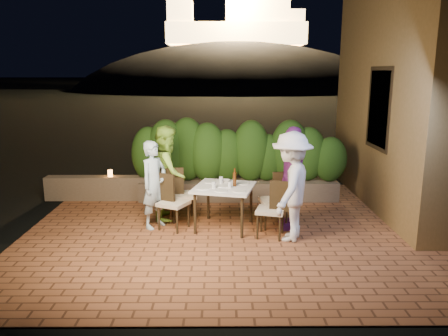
{
  "coord_description": "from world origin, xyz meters",
  "views": [
    {
      "loc": [
        -0.17,
        -6.71,
        2.68
      ],
      "look_at": [
        -0.12,
        0.64,
        1.05
      ],
      "focal_mm": 35.0,
      "sensor_mm": 36.0,
      "label": 1
    }
  ],
  "objects_px": {
    "chair_right_back": "(274,200)",
    "parapet_lamp": "(110,173)",
    "diner_green": "(168,172)",
    "chair_right_front": "(271,209)",
    "diner_white": "(291,187)",
    "diner_blue": "(154,185)",
    "dining_table": "(224,207)",
    "chair_left_front": "(173,202)",
    "bowl": "(226,181)",
    "diner_purple": "(293,178)",
    "beer_bottle": "(235,177)",
    "chair_left_back": "(183,194)"
  },
  "relations": [
    {
      "from": "diner_green",
      "to": "parapet_lamp",
      "type": "height_order",
      "value": "diner_green"
    },
    {
      "from": "diner_white",
      "to": "chair_right_back",
      "type": "bearing_deg",
      "value": -138.17
    },
    {
      "from": "beer_bottle",
      "to": "diner_green",
      "type": "distance_m",
      "value": 1.34
    },
    {
      "from": "chair_right_back",
      "to": "parapet_lamp",
      "type": "bearing_deg",
      "value": -35.79
    },
    {
      "from": "dining_table",
      "to": "beer_bottle",
      "type": "xyz_separation_m",
      "value": [
        0.18,
        0.01,
        0.53
      ]
    },
    {
      "from": "diner_green",
      "to": "diner_blue",
      "type": "bearing_deg",
      "value": 158.95
    },
    {
      "from": "bowl",
      "to": "chair_left_back",
      "type": "distance_m",
      "value": 0.84
    },
    {
      "from": "chair_left_back",
      "to": "diner_blue",
      "type": "relative_size",
      "value": 0.64
    },
    {
      "from": "chair_left_front",
      "to": "diner_purple",
      "type": "bearing_deg",
      "value": 28.95
    },
    {
      "from": "diner_blue",
      "to": "dining_table",
      "type": "bearing_deg",
      "value": -59.35
    },
    {
      "from": "chair_right_back",
      "to": "parapet_lamp",
      "type": "distance_m",
      "value": 3.68
    },
    {
      "from": "dining_table",
      "to": "diner_green",
      "type": "xyz_separation_m",
      "value": [
        -1.03,
        0.57,
        0.49
      ]
    },
    {
      "from": "chair_right_back",
      "to": "diner_green",
      "type": "distance_m",
      "value": 2.0
    },
    {
      "from": "chair_left_back",
      "to": "chair_right_front",
      "type": "bearing_deg",
      "value": -39.68
    },
    {
      "from": "diner_green",
      "to": "chair_right_front",
      "type": "bearing_deg",
      "value": -121.07
    },
    {
      "from": "dining_table",
      "to": "chair_right_back",
      "type": "relative_size",
      "value": 0.99
    },
    {
      "from": "bowl",
      "to": "parapet_lamp",
      "type": "height_order",
      "value": "bowl"
    },
    {
      "from": "diner_white",
      "to": "chair_right_front",
      "type": "bearing_deg",
      "value": -86.56
    },
    {
      "from": "bowl",
      "to": "chair_left_front",
      "type": "distance_m",
      "value": 1.01
    },
    {
      "from": "chair_left_front",
      "to": "chair_right_back",
      "type": "bearing_deg",
      "value": 30.83
    },
    {
      "from": "beer_bottle",
      "to": "diner_blue",
      "type": "xyz_separation_m",
      "value": [
        -1.39,
        0.04,
        -0.14
      ]
    },
    {
      "from": "chair_left_front",
      "to": "diner_purple",
      "type": "xyz_separation_m",
      "value": [
        2.05,
        0.07,
        0.41
      ]
    },
    {
      "from": "chair_left_front",
      "to": "chair_right_front",
      "type": "distance_m",
      "value": 1.68
    },
    {
      "from": "parapet_lamp",
      "to": "chair_right_front",
      "type": "bearing_deg",
      "value": -34.48
    },
    {
      "from": "chair_left_front",
      "to": "diner_white",
      "type": "xyz_separation_m",
      "value": [
        1.94,
        -0.48,
        0.4
      ]
    },
    {
      "from": "bowl",
      "to": "chair_left_front",
      "type": "bearing_deg",
      "value": -158.42
    },
    {
      "from": "dining_table",
      "to": "parapet_lamp",
      "type": "height_order",
      "value": "dining_table"
    },
    {
      "from": "dining_table",
      "to": "bowl",
      "type": "bearing_deg",
      "value": 84.57
    },
    {
      "from": "chair_left_back",
      "to": "diner_green",
      "type": "distance_m",
      "value": 0.48
    },
    {
      "from": "beer_bottle",
      "to": "chair_right_back",
      "type": "height_order",
      "value": "beer_bottle"
    },
    {
      "from": "diner_purple",
      "to": "diner_white",
      "type": "bearing_deg",
      "value": -7.85
    },
    {
      "from": "diner_blue",
      "to": "diner_white",
      "type": "xyz_separation_m",
      "value": [
        2.28,
        -0.58,
        0.12
      ]
    },
    {
      "from": "chair_right_front",
      "to": "diner_blue",
      "type": "height_order",
      "value": "diner_blue"
    },
    {
      "from": "diner_purple",
      "to": "diner_green",
      "type": "bearing_deg",
      "value": -100.66
    },
    {
      "from": "diner_purple",
      "to": "parapet_lamp",
      "type": "distance_m",
      "value": 3.99
    },
    {
      "from": "chair_right_back",
      "to": "diner_white",
      "type": "xyz_separation_m",
      "value": [
        0.2,
        -0.59,
        0.39
      ]
    },
    {
      "from": "dining_table",
      "to": "chair_left_front",
      "type": "distance_m",
      "value": 0.88
    },
    {
      "from": "chair_right_front",
      "to": "chair_right_back",
      "type": "relative_size",
      "value": 0.97
    },
    {
      "from": "bowl",
      "to": "diner_white",
      "type": "height_order",
      "value": "diner_white"
    },
    {
      "from": "dining_table",
      "to": "chair_right_back",
      "type": "xyz_separation_m",
      "value": [
        0.87,
        0.07,
        0.12
      ]
    },
    {
      "from": "chair_left_front",
      "to": "chair_right_front",
      "type": "height_order",
      "value": "chair_left_front"
    },
    {
      "from": "chair_right_back",
      "to": "parapet_lamp",
      "type": "height_order",
      "value": "chair_right_back"
    },
    {
      "from": "diner_white",
      "to": "chair_left_back",
      "type": "bearing_deg",
      "value": -94.82
    },
    {
      "from": "beer_bottle",
      "to": "parapet_lamp",
      "type": "relative_size",
      "value": 2.25
    },
    {
      "from": "chair_right_back",
      "to": "diner_blue",
      "type": "bearing_deg",
      "value": -8.07
    },
    {
      "from": "dining_table",
      "to": "chair_right_front",
      "type": "bearing_deg",
      "value": -28.74
    },
    {
      "from": "diner_white",
      "to": "diner_blue",
      "type": "bearing_deg",
      "value": -81.24
    },
    {
      "from": "diner_green",
      "to": "diner_white",
      "type": "relative_size",
      "value": 0.98
    },
    {
      "from": "dining_table",
      "to": "chair_right_back",
      "type": "bearing_deg",
      "value": 4.4
    },
    {
      "from": "chair_right_front",
      "to": "chair_right_back",
      "type": "bearing_deg",
      "value": -87.35
    }
  ]
}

